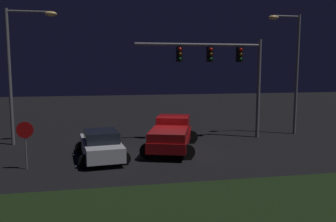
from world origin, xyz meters
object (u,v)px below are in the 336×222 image
at_px(pickup_truck, 172,132).
at_px(traffic_signal_gantry, 224,64).
at_px(car_sedan, 101,145).
at_px(street_lamp_left, 20,60).
at_px(street_lamp_right, 291,60).
at_px(stop_sign, 25,136).

xyz_separation_m(pickup_truck, traffic_signal_gantry, (3.94, 2.40, 3.90)).
bearing_deg(car_sedan, street_lamp_left, 39.47).
bearing_deg(street_lamp_right, car_sedan, -161.32).
height_order(street_lamp_right, stop_sign, street_lamp_right).
xyz_separation_m(pickup_truck, street_lamp_right, (9.08, 3.07, 4.16)).
height_order(car_sedan, street_lamp_left, street_lamp_left).
xyz_separation_m(car_sedan, stop_sign, (-3.40, -1.22, 0.82)).
bearing_deg(street_lamp_left, street_lamp_right, -0.18).
relative_size(car_sedan, stop_sign, 2.05).
relative_size(traffic_signal_gantry, street_lamp_right, 1.01).
xyz_separation_m(car_sedan, street_lamp_left, (-4.63, 4.46, 4.40)).
distance_m(pickup_truck, street_lamp_right, 10.45).
bearing_deg(traffic_signal_gantry, street_lamp_right, 7.44).
relative_size(car_sedan, street_lamp_right, 0.55).
xyz_separation_m(traffic_signal_gantry, street_lamp_right, (5.13, 0.67, 0.26)).
distance_m(pickup_truck, car_sedan, 4.19).
bearing_deg(stop_sign, car_sedan, 19.75).
relative_size(car_sedan, traffic_signal_gantry, 0.55).
bearing_deg(pickup_truck, stop_sign, 126.96).
xyz_separation_m(pickup_truck, street_lamp_left, (-8.60, 3.13, 4.14)).
bearing_deg(street_lamp_left, car_sedan, -43.92).
xyz_separation_m(car_sedan, street_lamp_right, (13.04, 4.41, 4.42)).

